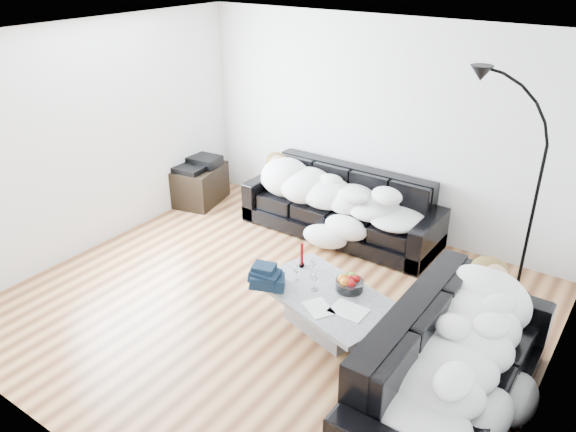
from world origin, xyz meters
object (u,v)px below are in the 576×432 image
Objects in this scene: sofa_back at (341,205)px; wine_glass_c at (315,282)px; sleeper_right at (457,346)px; candle_left at (302,254)px; fruit_bowl at (350,282)px; sofa_right at (454,368)px; floor_lamp at (534,208)px; av_cabinet at (200,185)px; wine_glass_a at (312,268)px; sleeper_back at (339,189)px; wine_glass_b at (297,273)px; shoes at (382,404)px; candle_right at (301,255)px; coffee_table at (327,311)px; stereo at (199,163)px.

sofa_back is 13.47× the size of wine_glass_c.
sleeper_right is 1.92m from candle_left.
sofa_back is 1.86m from fruit_bowl.
sofa_right is 1.10× the size of floor_lamp.
wine_glass_c is 3.21m from av_cabinet.
fruit_bowl is 0.42m from wine_glass_a.
fruit_bowl reaches higher than av_cabinet.
candle_left is (0.40, -1.41, -0.11)m from sleeper_back.
floor_lamp is (1.69, 1.58, 0.54)m from wine_glass_b.
candle_left is (0.40, -1.46, 0.12)m from sofa_back.
wine_glass_a is 0.41× the size of shoes.
candle_right is at bearing -141.71° from floor_lamp.
sleeper_back is 5.07× the size of shoes.
coffee_table is 2.23m from floor_lamp.
floor_lamp is (1.79, 1.34, 0.49)m from candle_right.
floor_lamp reaches higher than wine_glass_c.
stereo is at bearing 154.79° from candle_left.
wine_glass_b reaches higher than coffee_table.
sleeper_right is 4.31× the size of stereo.
wine_glass_b is 0.60× the size of candle_right.
coffee_table is (-1.33, 0.37, -0.46)m from sleeper_right.
wine_glass_c is (-1.46, 0.36, -0.17)m from sleeper_right.
floor_lamp is (-0.00, 1.97, 0.56)m from sofa_right.
floor_lamp is at bearing 36.26° from candle_left.
wine_glass_b is 2.98m from stereo.
sleeper_right reaches higher than candle_left.
wine_glass_a is at bearing -68.86° from sleeper_back.
sofa_right is at bearing 104.04° from sleeper_right.
floor_lamp reaches higher than stereo.
wine_glass_b reaches higher than shoes.
coffee_table is at bearing -126.71° from fruit_bowl.
sleeper_right is 1.33m from fruit_bowl.
sleeper_right is 0.94× the size of floor_lamp.
candle_left is (-0.11, 0.26, 0.05)m from wine_glass_b.
floor_lamp reaches higher than sofa_back.
wine_glass_b is 0.08× the size of floor_lamp.
stereo reaches higher than coffee_table.
sleeper_back reaches higher than wine_glass_c.
av_cabinet is at bearing -172.44° from sofa_back.
stereo is (-2.84, 1.47, 0.10)m from wine_glass_c.
wine_glass_b is (-1.69, 0.39, 0.02)m from sofa_right.
sleeper_right is 1.91m from candle_right.
wine_glass_c is 0.42× the size of stereo.
wine_glass_c is 1.27m from shoes.
wine_glass_a is 0.08× the size of floor_lamp.
sleeper_right is (2.20, -2.06, 0.02)m from sleeper_back.
candle_left is 2.28m from floor_lamp.
wine_glass_a is (0.58, -1.56, 0.07)m from sofa_back.
floor_lamp reaches higher than wine_glass_a.
av_cabinet is at bearing -176.70° from floor_lamp.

